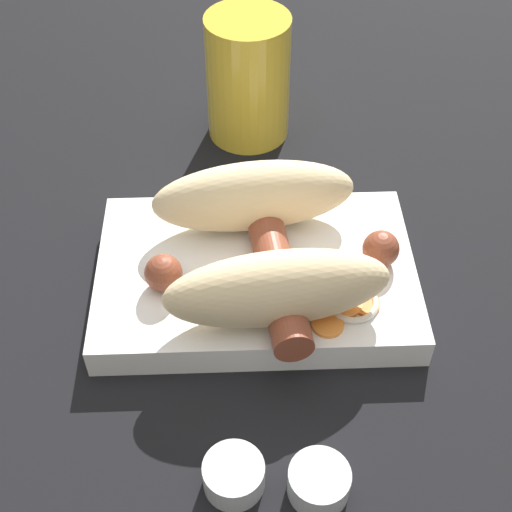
% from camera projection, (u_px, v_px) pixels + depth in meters
% --- Properties ---
extents(ground_plane, '(3.00, 3.00, 0.00)m').
position_uv_depth(ground_plane, '(256.00, 287.00, 0.58)').
color(ground_plane, black).
extents(food_tray, '(0.25, 0.16, 0.03)m').
position_uv_depth(food_tray, '(256.00, 276.00, 0.57)').
color(food_tray, white).
rests_on(food_tray, ground_plane).
extents(bread_roll, '(0.18, 0.17, 0.06)m').
position_uv_depth(bread_roll, '(266.00, 239.00, 0.54)').
color(bread_roll, beige).
rests_on(bread_roll, food_tray).
extents(sausage, '(0.20, 0.17, 0.03)m').
position_uv_depth(sausage, '(274.00, 260.00, 0.54)').
color(sausage, brown).
rests_on(sausage, food_tray).
extents(pickled_veggies, '(0.06, 0.06, 0.00)m').
position_uv_depth(pickled_veggies, '(346.00, 304.00, 0.53)').
color(pickled_veggies, orange).
rests_on(pickled_veggies, food_tray).
extents(condiment_cup_near, '(0.04, 0.04, 0.02)m').
position_uv_depth(condiment_cup_near, '(234.00, 476.00, 0.46)').
color(condiment_cup_near, silver).
rests_on(condiment_cup_near, ground_plane).
extents(condiment_cup_far, '(0.04, 0.04, 0.02)m').
position_uv_depth(condiment_cup_far, '(319.00, 483.00, 0.45)').
color(condiment_cup_far, silver).
rests_on(condiment_cup_far, ground_plane).
extents(drink_glass, '(0.08, 0.08, 0.12)m').
position_uv_depth(drink_glass, '(244.00, 78.00, 0.68)').
color(drink_glass, gold).
rests_on(drink_glass, ground_plane).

